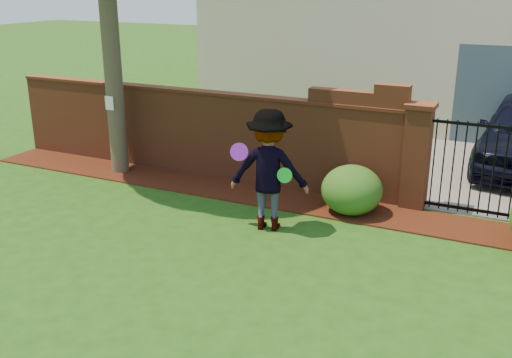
% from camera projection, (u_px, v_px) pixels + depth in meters
% --- Properties ---
extents(ground, '(80.00, 80.00, 0.01)m').
position_uv_depth(ground, '(176.00, 275.00, 8.14)').
color(ground, '#1F4912').
rests_on(ground, ground).
extents(mulch_bed, '(11.10, 1.08, 0.03)m').
position_uv_depth(mulch_bed, '(230.00, 190.00, 11.37)').
color(mulch_bed, '#351409').
rests_on(mulch_bed, ground).
extents(brick_wall, '(8.70, 0.31, 2.16)m').
position_uv_depth(brick_wall, '(199.00, 131.00, 12.07)').
color(brick_wall, brown).
rests_on(brick_wall, ground).
extents(pillar_left, '(0.50, 0.50, 1.88)m').
position_uv_depth(pillar_left, '(417.00, 156.00, 10.26)').
color(pillar_left, brown).
rests_on(pillar_left, ground).
extents(iron_gate, '(1.78, 0.03, 1.60)m').
position_uv_depth(iron_gate, '(483.00, 170.00, 9.84)').
color(iron_gate, black).
rests_on(iron_gate, ground).
extents(driveway, '(3.20, 8.00, 0.01)m').
position_uv_depth(driveway, '(497.00, 157.00, 13.53)').
color(driveway, slate).
rests_on(driveway, ground).
extents(house, '(12.40, 6.40, 6.30)m').
position_uv_depth(house, '(430.00, 5.00, 16.94)').
color(house, beige).
rests_on(house, ground).
extents(paper_notice, '(0.20, 0.01, 0.28)m').
position_uv_depth(paper_notice, '(109.00, 103.00, 11.87)').
color(paper_notice, white).
rests_on(paper_notice, tree).
extents(shrub_left, '(1.05, 1.05, 0.86)m').
position_uv_depth(shrub_left, '(352.00, 190.00, 10.14)').
color(shrub_left, '#1C5318').
rests_on(shrub_left, ground).
extents(man, '(1.41, 1.02, 1.97)m').
position_uv_depth(man, '(268.00, 171.00, 9.35)').
color(man, gray).
rests_on(man, ground).
extents(frisbee_purple, '(0.30, 0.17, 0.28)m').
position_uv_depth(frisbee_purple, '(239.00, 152.00, 9.17)').
color(frisbee_purple, purple).
rests_on(frisbee_purple, man).
extents(frisbee_green, '(0.25, 0.08, 0.25)m').
position_uv_depth(frisbee_green, '(285.00, 175.00, 9.16)').
color(frisbee_green, '#1CD232').
rests_on(frisbee_green, man).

